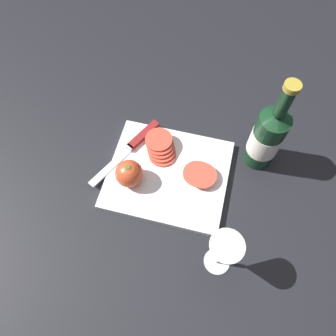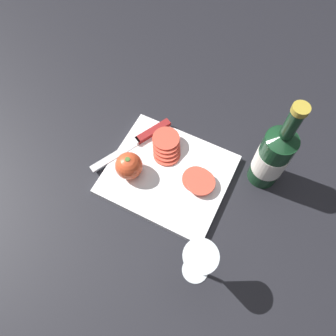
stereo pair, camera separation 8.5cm
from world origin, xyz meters
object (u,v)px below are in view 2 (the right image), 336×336
at_px(tomato_slice_stack_far, 166,146).
at_px(wine_glass, 199,261).
at_px(whole_tomato, 129,166).
at_px(wine_bottle, 273,157).
at_px(tomato_slice_stack_near, 199,180).
at_px(knife, 146,135).

bearing_deg(tomato_slice_stack_far, wine_glass, 128.71).
bearing_deg(whole_tomato, wine_glass, 149.96).
xyz_separation_m(wine_bottle, whole_tomato, (0.32, 0.16, -0.05)).
bearing_deg(tomato_slice_stack_near, knife, -18.26).
distance_m(whole_tomato, knife, 0.12).
distance_m(wine_glass, knife, 0.40).
distance_m(wine_bottle, whole_tomato, 0.36).
bearing_deg(wine_glass, tomato_slice_stack_near, -67.41).
xyz_separation_m(wine_bottle, wine_glass, (0.06, 0.31, 0.00)).
relative_size(wine_bottle, wine_glass, 1.90).
bearing_deg(tomato_slice_stack_near, tomato_slice_stack_far, -23.02).
distance_m(knife, tomato_slice_stack_far, 0.07).
bearing_deg(knife, tomato_slice_stack_far, 108.10).
bearing_deg(tomato_slice_stack_near, wine_bottle, -144.54).
xyz_separation_m(wine_bottle, tomato_slice_stack_far, (0.27, 0.05, -0.07)).
distance_m(whole_tomato, tomato_slice_stack_near, 0.19).
xyz_separation_m(wine_bottle, tomato_slice_stack_near, (0.15, 0.10, -0.08)).
distance_m(wine_glass, tomato_slice_stack_near, 0.24).
xyz_separation_m(wine_glass, knife, (0.28, -0.27, -0.09)).
bearing_deg(tomato_slice_stack_near, wine_glass, 112.59).
height_order(wine_glass, whole_tomato, wine_glass).
xyz_separation_m(whole_tomato, tomato_slice_stack_near, (-0.18, -0.06, -0.03)).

